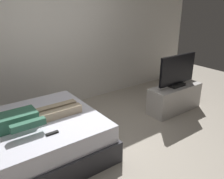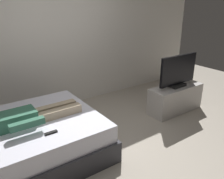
# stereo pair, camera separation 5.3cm
# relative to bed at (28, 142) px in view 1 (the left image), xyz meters

# --- Properties ---
(ground_plane) EXTENTS (10.00, 10.00, 0.00)m
(ground_plane) POSITION_rel_bed_xyz_m (0.97, -0.53, -0.26)
(ground_plane) COLOR #ADA393
(back_wall) EXTENTS (6.40, 0.10, 2.80)m
(back_wall) POSITION_rel_bed_xyz_m (1.37, 1.37, 1.14)
(back_wall) COLOR silver
(back_wall) RESTS_ON ground
(bed) EXTENTS (1.93, 1.57, 0.54)m
(bed) POSITION_rel_bed_xyz_m (0.00, 0.00, 0.00)
(bed) COLOR #333338
(bed) RESTS_ON ground
(person) EXTENTS (1.26, 0.46, 0.18)m
(person) POSITION_rel_bed_xyz_m (0.03, -0.03, 0.36)
(person) COLOR #387056
(person) RESTS_ON bed
(remote) EXTENTS (0.15, 0.04, 0.02)m
(remote) POSITION_rel_bed_xyz_m (0.18, -0.44, 0.29)
(remote) COLOR black
(remote) RESTS_ON bed
(tv_stand) EXTENTS (1.10, 0.40, 0.50)m
(tv_stand) POSITION_rel_bed_xyz_m (2.73, -0.16, -0.01)
(tv_stand) COLOR #B7B2AD
(tv_stand) RESTS_ON ground
(tv) EXTENTS (0.88, 0.20, 0.59)m
(tv) POSITION_rel_bed_xyz_m (2.73, -0.16, 0.52)
(tv) COLOR black
(tv) RESTS_ON tv_stand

